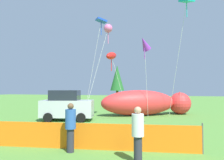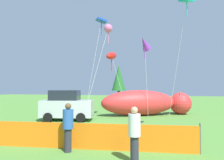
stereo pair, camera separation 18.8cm
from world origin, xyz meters
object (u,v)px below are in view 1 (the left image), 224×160
spectator_in_white_shirt (71,125)px  kite_purple_delta (145,44)px  inflatable_cat (146,104)px  folding_chair (138,120)px  kite_teal_diamond (186,4)px  kite_red_lizard (111,56)px  spectator_in_blue_shirt (138,132)px  kite_pink_octopus (108,29)px  kite_blue_box (101,22)px  parked_car (67,106)px

spectator_in_white_shirt → kite_purple_delta: bearing=83.1°
inflatable_cat → spectator_in_white_shirt: size_ratio=4.35×
spectator_in_white_shirt → kite_purple_delta: size_ratio=0.27×
folding_chair → inflatable_cat: 6.91m
folding_chair → kite_teal_diamond: kite_teal_diamond is taller
spectator_in_white_shirt → kite_red_lizard: 11.06m
spectator_in_blue_shirt → kite_red_lizard: kite_red_lizard is taller
inflatable_cat → spectator_in_white_shirt: bearing=-126.9°
inflatable_cat → kite_pink_octopus: bearing=-172.5°
kite_teal_diamond → kite_pink_octopus: 6.53m
spectator_in_blue_shirt → spectator_in_white_shirt: 2.71m
kite_blue_box → kite_red_lizard: 3.38m
spectator_in_blue_shirt → kite_blue_box: kite_blue_box is taller
kite_teal_diamond → kite_pink_octopus: bearing=-176.6°
parked_car → kite_pink_octopus: 7.27m
folding_chair → parked_car: bearing=170.5°
kite_red_lizard → kite_blue_box: bearing=156.3°
folding_chair → kite_blue_box: bearing=137.7°
spectator_in_blue_shirt → folding_chair: bearing=100.3°
kite_purple_delta → kite_blue_box: kite_blue_box is taller
parked_car → spectator_in_white_shirt: parked_car is taller
folding_chair → kite_pink_octopus: bearing=135.3°
inflatable_cat → spectator_in_blue_shirt: (1.53, -12.64, -0.05)m
spectator_in_blue_shirt → spectator_in_white_shirt: (-2.67, 0.46, 0.02)m
folding_chair → spectator_in_blue_shirt: bearing=-70.6°
spectator_in_blue_shirt → kite_pink_octopus: kite_pink_octopus is taller
parked_car → spectator_in_white_shirt: bearing=-75.4°
parked_car → kite_teal_diamond: kite_teal_diamond is taller
folding_chair → kite_purple_delta: size_ratio=0.13×
folding_chair → spectator_in_blue_shirt: 5.87m
kite_blue_box → kite_red_lizard: bearing=-23.7°
kite_teal_diamond → kite_red_lizard: 7.23m
kite_pink_octopus → inflatable_cat: bearing=39.1°
spectator_in_blue_shirt → kite_red_lizard: 12.13m
kite_purple_delta → kite_red_lizard: kite_purple_delta is taller
parked_car → kite_pink_octopus: size_ratio=0.53×
kite_purple_delta → spectator_in_blue_shirt: bearing=-82.8°
spectator_in_white_shirt → folding_chair: bearing=73.0°
spectator_in_white_shirt → kite_teal_diamond: 13.81m
kite_pink_octopus → kite_red_lizard: kite_pink_octopus is taller
inflatable_cat → kite_teal_diamond: size_ratio=0.85×
kite_purple_delta → folding_chair: bearing=-86.2°
parked_car → folding_chair: parked_car is taller
spectator_in_white_shirt → kite_pink_octopus: bearing=99.9°
inflatable_cat → kite_blue_box: 8.34m
kite_purple_delta → kite_teal_diamond: bearing=-5.0°
parked_car → spectator_in_blue_shirt: (6.77, -7.69, -0.11)m
kite_purple_delta → kite_pink_octopus: 3.34m
spectator_in_white_shirt → kite_purple_delta: kite_purple_delta is taller
spectator_in_blue_shirt → spectator_in_white_shirt: size_ratio=0.98×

